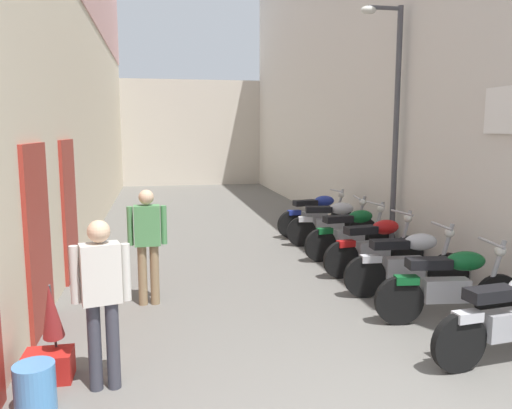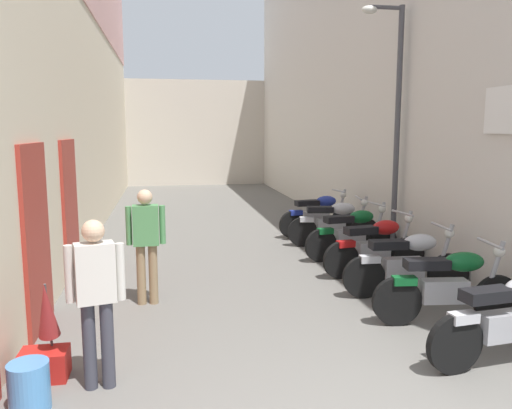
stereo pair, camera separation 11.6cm
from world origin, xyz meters
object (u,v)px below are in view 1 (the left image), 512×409
motorcycle_fourth (376,245)px  water_jug_near_door (35,388)px  motorcycle_fifth (352,232)px  motorcycle_seventh (317,214)px  motorcycle_third (408,261)px  plastic_crate (49,366)px  pedestrian_by_doorway (101,292)px  motorcycle_second (451,284)px  motorcycle_sixth (333,222)px  pedestrian_mid_alley (148,238)px  street_lamp (392,113)px  umbrella_leaning (51,311)px

motorcycle_fourth → water_jug_near_door: (-4.52, -3.28, -0.29)m
motorcycle_fifth → motorcycle_seventh: (-0.00, 2.06, 0.00)m
motorcycle_third → plastic_crate: size_ratio=4.21×
motorcycle_fourth → pedestrian_by_doorway: (-3.98, -2.99, 0.42)m
motorcycle_second → motorcycle_fourth: same height
motorcycle_second → motorcycle_third: size_ratio=1.00×
motorcycle_second → pedestrian_by_doorway: bearing=-168.1°
motorcycle_fifth → motorcycle_sixth: (-0.00, 1.03, 0.00)m
motorcycle_third → water_jug_near_door: 5.03m
motorcycle_second → pedestrian_mid_alley: 3.90m
motorcycle_fourth → motorcycle_third: bearing=-90.0°
motorcycle_second → pedestrian_by_doorway: pedestrian_by_doorway is taller
motorcycle_sixth → water_jug_near_door: (-4.52, -5.35, -0.29)m
pedestrian_mid_alley → street_lamp: street_lamp is taller
pedestrian_mid_alley → water_jug_near_door: (-0.90, -2.53, -0.71)m
motorcycle_third → motorcycle_sixth: bearing=90.0°
motorcycle_fourth → pedestrian_by_doorway: 5.00m
pedestrian_mid_alley → umbrella_leaning: (-0.85, -1.98, -0.24)m
motorcycle_third → motorcycle_fifth: (-0.00, 2.13, 0.00)m
motorcycle_second → motorcycle_fourth: size_ratio=1.00×
motorcycle_seventh → street_lamp: (0.70, -2.05, 2.14)m
water_jug_near_door → street_lamp: 7.20m
motorcycle_fifth → motorcycle_seventh: bearing=90.0°
pedestrian_by_doorway → umbrella_leaning: bearing=152.2°
motorcycle_fourth → plastic_crate: size_ratio=4.19×
motorcycle_fifth → pedestrian_by_doorway: 5.68m
motorcycle_third → pedestrian_mid_alley: 3.66m
motorcycle_fourth → umbrella_leaning: size_ratio=1.91×
pedestrian_by_doorway → umbrella_leaning: (-0.49, 0.26, -0.24)m
motorcycle_third → plastic_crate: (-4.53, -1.64, -0.36)m
motorcycle_third → motorcycle_fourth: same height
motorcycle_sixth → street_lamp: bearing=-55.7°
umbrella_leaning → street_lamp: size_ratio=0.21×
motorcycle_sixth → pedestrian_by_doorway: 6.45m
motorcycle_fourth → pedestrian_by_doorway: size_ratio=1.17×
motorcycle_fourth → motorcycle_sixth: same height
motorcycle_third → pedestrian_by_doorway: (-3.98, -1.90, 0.42)m
motorcycle_second → umbrella_leaning: 4.51m
motorcycle_fifth → umbrella_leaning: 5.85m
street_lamp → motorcycle_sixth: bearing=124.3°
motorcycle_fourth → umbrella_leaning: motorcycle_fourth is taller
motorcycle_fourth → motorcycle_seventh: (-0.00, 3.10, 0.00)m
motorcycle_second → motorcycle_fifth: 3.19m
motorcycle_third → pedestrian_by_doorway: 4.43m
motorcycle_sixth → motorcycle_seventh: (0.00, 1.03, 0.00)m
umbrella_leaning → motorcycle_fourth: bearing=31.4°
motorcycle_seventh → street_lamp: street_lamp is taller
pedestrian_mid_alley → motorcycle_third: bearing=-5.3°
motorcycle_third → water_jug_near_door: bearing=-154.1°
motorcycle_sixth → umbrella_leaning: size_ratio=1.90×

